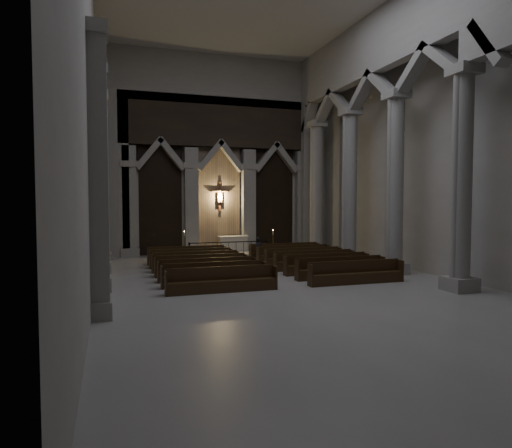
{
  "coord_description": "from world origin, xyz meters",
  "views": [
    {
      "loc": [
        -6.47,
        -15.77,
        3.27
      ],
      "look_at": [
        -0.45,
        3.0,
        2.24
      ],
      "focal_mm": 32.0,
      "sensor_mm": 36.0,
      "label": 1
    }
  ],
  "objects_px": {
    "candle_stand_left": "(185,251)",
    "candle_stand_right": "(273,249)",
    "altar": "(233,243)",
    "altar_rail": "(229,247)",
    "pews": "(260,266)",
    "worshipper": "(259,250)"
  },
  "relations": [
    {
      "from": "altar",
      "to": "altar_rail",
      "type": "bearing_deg",
      "value": -113.34
    },
    {
      "from": "candle_stand_left",
      "to": "candle_stand_right",
      "type": "distance_m",
      "value": 5.08
    },
    {
      "from": "candle_stand_right",
      "to": "pews",
      "type": "height_order",
      "value": "candle_stand_right"
    },
    {
      "from": "altar",
      "to": "altar_rail",
      "type": "distance_m",
      "value": 1.76
    },
    {
      "from": "altar",
      "to": "candle_stand_right",
      "type": "height_order",
      "value": "candle_stand_right"
    },
    {
      "from": "candle_stand_left",
      "to": "worshipper",
      "type": "xyz_separation_m",
      "value": [
        3.51,
        -2.58,
        0.24
      ]
    },
    {
      "from": "altar_rail",
      "to": "altar",
      "type": "bearing_deg",
      "value": 66.66
    },
    {
      "from": "candle_stand_right",
      "to": "worshipper",
      "type": "xyz_separation_m",
      "value": [
        -1.54,
        -2.02,
        0.24
      ]
    },
    {
      "from": "altar_rail",
      "to": "candle_stand_left",
      "type": "distance_m",
      "value": 2.53
    },
    {
      "from": "altar",
      "to": "candle_stand_left",
      "type": "xyz_separation_m",
      "value": [
        -3.23,
        -1.6,
        -0.19
      ]
    },
    {
      "from": "candle_stand_left",
      "to": "candle_stand_right",
      "type": "xyz_separation_m",
      "value": [
        5.05,
        -0.56,
        -0.0
      ]
    },
    {
      "from": "altar_rail",
      "to": "candle_stand_right",
      "type": "height_order",
      "value": "candle_stand_right"
    },
    {
      "from": "pews",
      "to": "altar",
      "type": "bearing_deg",
      "value": 84.63
    },
    {
      "from": "altar",
      "to": "candle_stand_left",
      "type": "height_order",
      "value": "candle_stand_left"
    },
    {
      "from": "altar_rail",
      "to": "worshipper",
      "type": "relative_size",
      "value": 3.49
    },
    {
      "from": "pews",
      "to": "worshipper",
      "type": "height_order",
      "value": "worshipper"
    },
    {
      "from": "pews",
      "to": "altar_rail",
      "type": "bearing_deg",
      "value": 90.0
    },
    {
      "from": "altar_rail",
      "to": "candle_stand_right",
      "type": "relative_size",
      "value": 2.97
    },
    {
      "from": "altar",
      "to": "pews",
      "type": "relative_size",
      "value": 0.19
    },
    {
      "from": "candle_stand_right",
      "to": "worshipper",
      "type": "relative_size",
      "value": 1.17
    },
    {
      "from": "candle_stand_left",
      "to": "candle_stand_right",
      "type": "height_order",
      "value": "candle_stand_left"
    },
    {
      "from": "pews",
      "to": "worshipper",
      "type": "distance_m",
      "value": 3.4
    }
  ]
}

